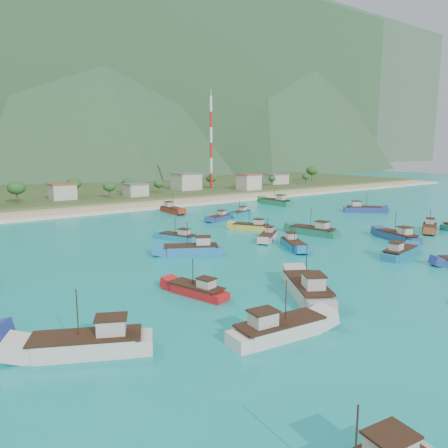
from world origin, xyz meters
TOP-DOWN VIEW (x-y plane):
  - ground at (0.00, 0.00)m, footprint 600.00×600.00m
  - beach at (0.00, 79.00)m, footprint 400.00×18.00m
  - land at (0.00, 140.00)m, footprint 400.00×110.00m
  - surf_line at (0.00, 69.50)m, footprint 400.00×2.50m
  - village at (10.08, 102.31)m, footprint 203.70×30.16m
  - vegetation at (3.66, 103.74)m, footprint 275.91×25.69m
  - radio_tower at (64.13, 108.00)m, footprint 1.20×1.20m
  - boat_1 at (-10.98, 8.28)m, footprint 11.53×8.57m
  - boat_3 at (22.08, 7.25)m, footprint 5.52×11.88m
  - boat_7 at (-23.81, -28.56)m, footprint 11.56×4.54m
  - boat_10 at (-23.28, -11.97)m, footprint 5.04×9.69m
  - boat_11 at (-11.79, -21.73)m, footprint 10.06×13.06m
  - boat_13 at (9.83, 9.71)m, footprint 8.92×7.61m
  - boat_16 at (27.46, 41.03)m, footprint 9.04×5.38m
  - boat_17 at (14.76, 20.90)m, footprint 7.29×9.69m
  - boat_18 at (32.24, -7.89)m, footprint 6.09×11.41m
  - boat_19 at (-6.41, 21.12)m, footprint 5.77×9.57m
  - boat_20 at (8.44, 0.60)m, footprint 7.10×9.85m
  - boat_22 at (13.88, 58.66)m, footprint 3.90×11.06m
  - boat_24 at (48.19, -6.59)m, footprint 10.20×7.13m
  - boat_25 at (18.88, -16.58)m, footprint 10.67×4.75m
  - boat_26 at (63.09, 23.07)m, footprint 10.62×10.53m
  - boat_29 at (17.19, 37.97)m, footprint 9.10×5.48m
  - boat_30 at (-41.27, -20.06)m, footprint 12.27×8.61m
  - boat_31 at (53.47, 52.78)m, footprint 4.30×12.69m

SIDE VIEW (x-z plane):
  - ground at x=0.00m, z-range 0.00..0.00m
  - beach at x=0.00m, z-range -0.60..0.60m
  - land at x=0.00m, z-range -1.20..1.20m
  - surf_line at x=0.00m, z-range -0.04..0.04m
  - boat_16 at x=27.46m, z-range -2.03..3.11m
  - boat_29 at x=17.19m, z-range -2.04..3.13m
  - boat_13 at x=9.83m, z-range -2.11..3.28m
  - boat_19 at x=-6.41m, z-range -2.12..3.32m
  - boat_10 at x=-23.28m, z-range -2.14..3.35m
  - boat_17 at x=14.76m, z-range -2.19..3.46m
  - boat_20 at x=8.44m, z-range -2.21..3.50m
  - boat_24 at x=48.19m, z-range -2.26..3.62m
  - boat_25 at x=18.88m, z-range -2.33..3.76m
  - boat_22 at x=13.88m, z-range -2.44..3.99m
  - boat_18 at x=32.24m, z-range -2.45..4.02m
  - boat_7 at x=-23.81m, z-range -2.51..4.14m
  - boat_1 at x=-10.98m, z-range -2.53..4.19m
  - boat_3 at x=22.08m, z-range -2.54..4.22m
  - boat_26 at x=63.09m, z-range -2.56..4.26m
  - boat_30 at x=-41.27m, z-range -2.64..4.43m
  - boat_31 at x=53.47m, z-range -2.75..4.65m
  - boat_11 at x=-11.79m, z-range -2.83..4.83m
  - village at x=10.08m, z-range 1.17..8.23m
  - vegetation at x=3.66m, z-range 0.71..9.45m
  - radio_tower at x=64.13m, z-range 1.60..43.68m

